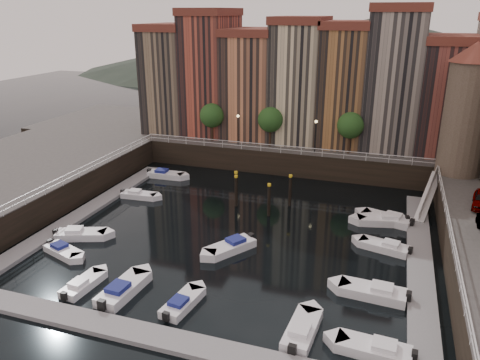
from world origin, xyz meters
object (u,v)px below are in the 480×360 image
(boat_left_3, at_px, (139,195))
(gangway, at_px, (428,194))
(corner_tower, at_px, (468,108))
(boat_left_1, at_px, (80,234))
(mooring_pilings, at_px, (258,193))
(boat_left_0, at_px, (63,251))

(boat_left_3, bearing_deg, gangway, 7.63)
(corner_tower, relative_size, boat_left_1, 2.86)
(mooring_pilings, height_order, boat_left_0, mooring_pilings)
(mooring_pilings, distance_m, boat_left_3, 13.47)
(boat_left_1, distance_m, boat_left_3, 10.39)
(corner_tower, relative_size, boat_left_3, 3.26)
(corner_tower, distance_m, boat_left_3, 36.22)
(gangway, xyz_separation_m, mooring_pilings, (-16.96, -4.53, -0.27))
(mooring_pilings, relative_size, boat_left_0, 1.46)
(gangway, relative_size, boat_left_3, 1.96)
(gangway, height_order, boat_left_0, gangway)
(gangway, relative_size, mooring_pilings, 1.35)
(mooring_pilings, bearing_deg, boat_left_1, -137.89)
(boat_left_3, bearing_deg, mooring_pilings, 3.20)
(boat_left_1, bearing_deg, boat_left_0, -100.91)
(corner_tower, distance_m, gangway, 9.86)
(mooring_pilings, relative_size, boat_left_1, 1.28)
(boat_left_1, bearing_deg, corner_tower, 12.14)
(boat_left_0, distance_m, boat_left_3, 13.46)
(corner_tower, distance_m, boat_left_0, 41.83)
(boat_left_0, height_order, boat_left_3, boat_left_3)
(boat_left_3, bearing_deg, boat_left_0, -91.98)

